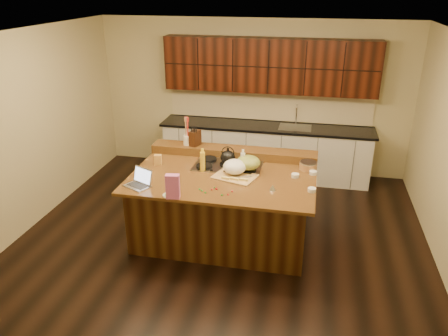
# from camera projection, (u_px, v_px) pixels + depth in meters

# --- Properties ---
(room) EXTENTS (5.52, 5.02, 2.72)m
(room) POSITION_uv_depth(u_px,v_px,m) (223.00, 144.00, 5.55)
(room) COLOR black
(room) RESTS_ON ground
(island) EXTENTS (2.40, 1.60, 0.92)m
(island) POSITION_uv_depth(u_px,v_px,m) (223.00, 206.00, 5.90)
(island) COLOR black
(island) RESTS_ON ground
(back_ledge) EXTENTS (2.40, 0.30, 0.12)m
(back_ledge) POSITION_uv_depth(u_px,v_px,m) (233.00, 152.00, 6.32)
(back_ledge) COLOR black
(back_ledge) RESTS_ON island
(cooktop) EXTENTS (0.92, 0.52, 0.05)m
(cooktop) POSITION_uv_depth(u_px,v_px,m) (228.00, 165.00, 5.98)
(cooktop) COLOR gray
(cooktop) RESTS_ON island
(back_counter) EXTENTS (3.70, 0.66, 2.40)m
(back_counter) POSITION_uv_depth(u_px,v_px,m) (267.00, 122.00, 7.63)
(back_counter) COLOR silver
(back_counter) RESTS_ON ground
(kettle) EXTENTS (0.22, 0.22, 0.18)m
(kettle) POSITION_uv_depth(u_px,v_px,m) (228.00, 157.00, 5.93)
(kettle) COLOR black
(kettle) RESTS_ON cooktop
(green_bowl) EXTENTS (0.43, 0.43, 0.18)m
(green_bowl) POSITION_uv_depth(u_px,v_px,m) (248.00, 163.00, 5.76)
(green_bowl) COLOR olive
(green_bowl) RESTS_ON cooktop
(laptop) EXTENTS (0.38, 0.35, 0.21)m
(laptop) POSITION_uv_depth(u_px,v_px,m) (140.00, 181.00, 5.41)
(laptop) COLOR #B7B7BC
(laptop) RESTS_ON island
(oil_bottle) EXTENTS (0.08, 0.08, 0.27)m
(oil_bottle) POSITION_uv_depth(u_px,v_px,m) (203.00, 162.00, 5.78)
(oil_bottle) COLOR gold
(oil_bottle) RESTS_ON island
(vinegar_bottle) EXTENTS (0.07, 0.07, 0.25)m
(vinegar_bottle) POSITION_uv_depth(u_px,v_px,m) (243.00, 162.00, 5.81)
(vinegar_bottle) COLOR silver
(vinegar_bottle) RESTS_ON island
(wooden_tray) EXTENTS (0.61, 0.52, 0.21)m
(wooden_tray) POSITION_uv_depth(u_px,v_px,m) (235.00, 169.00, 5.66)
(wooden_tray) COLOR tan
(wooden_tray) RESTS_ON island
(ramekin_a) EXTENTS (0.12, 0.12, 0.04)m
(ramekin_a) POSITION_uv_depth(u_px,v_px,m) (312.00, 190.00, 5.26)
(ramekin_a) COLOR white
(ramekin_a) RESTS_ON island
(ramekin_b) EXTENTS (0.12, 0.12, 0.04)m
(ramekin_b) POSITION_uv_depth(u_px,v_px,m) (313.00, 173.00, 5.73)
(ramekin_b) COLOR white
(ramekin_b) RESTS_ON island
(ramekin_c) EXTENTS (0.13, 0.13, 0.04)m
(ramekin_c) POSITION_uv_depth(u_px,v_px,m) (295.00, 175.00, 5.65)
(ramekin_c) COLOR white
(ramekin_c) RESTS_ON island
(strainer_bowl) EXTENTS (0.27, 0.27, 0.09)m
(strainer_bowl) POSITION_uv_depth(u_px,v_px,m) (308.00, 166.00, 5.88)
(strainer_bowl) COLOR #996B3F
(strainer_bowl) RESTS_ON island
(kitchen_timer) EXTENTS (0.10, 0.10, 0.07)m
(kitchen_timer) POSITION_uv_depth(u_px,v_px,m) (273.00, 188.00, 5.29)
(kitchen_timer) COLOR silver
(kitchen_timer) RESTS_ON island
(pink_bag) EXTENTS (0.17, 0.11, 0.30)m
(pink_bag) POSITION_uv_depth(u_px,v_px,m) (173.00, 186.00, 5.06)
(pink_bag) COLOR #CD60A8
(pink_bag) RESTS_ON island
(candy_plate) EXTENTS (0.22, 0.22, 0.01)m
(candy_plate) POSITION_uv_depth(u_px,v_px,m) (170.00, 195.00, 5.17)
(candy_plate) COLOR white
(candy_plate) RESTS_ON island
(package_box) EXTENTS (0.11, 0.09, 0.14)m
(package_box) POSITION_uv_depth(u_px,v_px,m) (158.00, 160.00, 6.02)
(package_box) COLOR gold
(package_box) RESTS_ON island
(utensil_crock) EXTENTS (0.14, 0.14, 0.14)m
(utensil_crock) POSITION_uv_depth(u_px,v_px,m) (188.00, 140.00, 6.40)
(utensil_crock) COLOR white
(utensil_crock) RESTS_ON back_ledge
(knife_block) EXTENTS (0.16, 0.20, 0.22)m
(knife_block) POSITION_uv_depth(u_px,v_px,m) (195.00, 138.00, 6.36)
(knife_block) COLOR black
(knife_block) RESTS_ON back_ledge
(gumdrop_0) EXTENTS (0.02, 0.02, 0.02)m
(gumdrop_0) POSITION_uv_depth(u_px,v_px,m) (232.00, 191.00, 5.26)
(gumdrop_0) COLOR red
(gumdrop_0) RESTS_ON island
(gumdrop_1) EXTENTS (0.02, 0.02, 0.02)m
(gumdrop_1) POSITION_uv_depth(u_px,v_px,m) (202.00, 191.00, 5.27)
(gumdrop_1) COLOR #198C26
(gumdrop_1) RESTS_ON island
(gumdrop_2) EXTENTS (0.02, 0.02, 0.02)m
(gumdrop_2) POSITION_uv_depth(u_px,v_px,m) (212.00, 190.00, 5.30)
(gumdrop_2) COLOR red
(gumdrop_2) RESTS_ON island
(gumdrop_3) EXTENTS (0.02, 0.02, 0.02)m
(gumdrop_3) POSITION_uv_depth(u_px,v_px,m) (215.00, 187.00, 5.35)
(gumdrop_3) COLOR #198C26
(gumdrop_3) RESTS_ON island
(gumdrop_4) EXTENTS (0.02, 0.02, 0.02)m
(gumdrop_4) POSITION_uv_depth(u_px,v_px,m) (216.00, 189.00, 5.32)
(gumdrop_4) COLOR red
(gumdrop_4) RESTS_ON island
(gumdrop_5) EXTENTS (0.02, 0.02, 0.02)m
(gumdrop_5) POSITION_uv_depth(u_px,v_px,m) (222.00, 195.00, 5.17)
(gumdrop_5) COLOR #198C26
(gumdrop_5) RESTS_ON island
(gumdrop_6) EXTENTS (0.02, 0.02, 0.02)m
(gumdrop_6) POSITION_uv_depth(u_px,v_px,m) (228.00, 195.00, 5.18)
(gumdrop_6) COLOR red
(gumdrop_6) RESTS_ON island
(gumdrop_7) EXTENTS (0.02, 0.02, 0.02)m
(gumdrop_7) POSITION_uv_depth(u_px,v_px,m) (205.00, 193.00, 5.22)
(gumdrop_7) COLOR #198C26
(gumdrop_7) RESTS_ON island
(gumdrop_8) EXTENTS (0.02, 0.02, 0.02)m
(gumdrop_8) POSITION_uv_depth(u_px,v_px,m) (217.00, 189.00, 5.31)
(gumdrop_8) COLOR red
(gumdrop_8) RESTS_ON island
(gumdrop_9) EXTENTS (0.02, 0.02, 0.02)m
(gumdrop_9) POSITION_uv_depth(u_px,v_px,m) (199.00, 189.00, 5.31)
(gumdrop_9) COLOR #198C26
(gumdrop_9) RESTS_ON island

